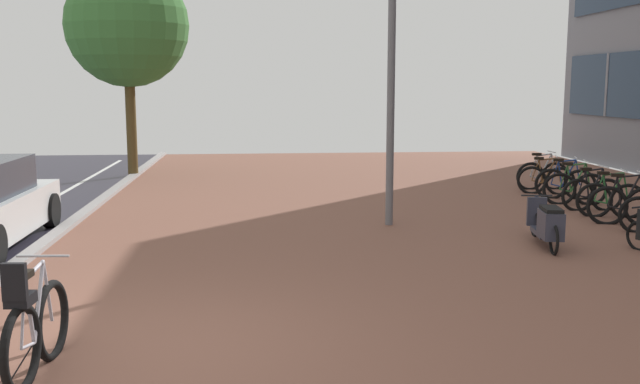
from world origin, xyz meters
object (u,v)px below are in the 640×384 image
object	(u,v)px
bicycle_foreground	(31,330)
bicycle_rack_08	(565,184)
lamp_post	(392,28)
street_tree	(127,26)
bicycle_rack_05	(611,200)
bicycle_rack_07	(575,189)
scooter_near	(547,224)
bicycle_rack_09	(546,180)
bicycle_rack_04	(626,205)
bicycle_rack_06	(592,194)
bicycle_rack_10	(543,175)

from	to	relation	value
bicycle_foreground	bicycle_rack_08	distance (m)	12.75
lamp_post	street_tree	xyz separation A→B (m)	(-5.93, 7.69, 0.62)
bicycle_rack_05	bicycle_rack_07	xyz separation A→B (m)	(-0.04, 1.50, 0.01)
scooter_near	bicycle_rack_08	bearing A→B (deg)	62.46
bicycle_rack_09	scooter_near	bearing A→B (deg)	-112.91
street_tree	bicycle_foreground	bearing A→B (deg)	-84.13
scooter_near	street_tree	bearing A→B (deg)	129.69
bicycle_rack_04	street_tree	bearing A→B (deg)	141.77
bicycle_rack_06	street_tree	size ratio (longest dim) A/B	0.22
bicycle_rack_05	bicycle_rack_04	bearing A→B (deg)	-98.10
bicycle_rack_05	lamp_post	bearing A→B (deg)	-175.74
bicycle_rack_05	bicycle_rack_07	size ratio (longest dim) A/B	0.96
bicycle_foreground	bicycle_rack_06	bearing A→B (deg)	39.99
bicycle_rack_06	bicycle_rack_08	world-z (taller)	bicycle_rack_08
bicycle_foreground	scooter_near	distance (m)	7.94
lamp_post	street_tree	distance (m)	9.73
bicycle_rack_08	scooter_near	bearing A→B (deg)	-117.54
bicycle_rack_07	street_tree	world-z (taller)	street_tree
bicycle_rack_05	bicycle_rack_08	size ratio (longest dim) A/B	1.00
bicycle_foreground	bicycle_rack_05	bearing A→B (deg)	37.02
bicycle_rack_05	bicycle_rack_07	bearing A→B (deg)	91.41
bicycle_foreground	lamp_post	world-z (taller)	lamp_post
bicycle_foreground	scooter_near	size ratio (longest dim) A/B	0.83
bicycle_rack_08	lamp_post	size ratio (longest dim) A/B	0.20
bicycle_rack_06	street_tree	bearing A→B (deg)	147.52
bicycle_rack_07	lamp_post	xyz separation A→B (m)	(-4.43, -1.83, 3.22)
bicycle_rack_04	bicycle_rack_08	xyz separation A→B (m)	(0.20, 2.99, -0.01)
bicycle_rack_07	bicycle_rack_04	bearing A→B (deg)	-91.77
bicycle_rack_04	bicycle_rack_09	xyz separation A→B (m)	(0.06, 3.74, -0.03)
bicycle_rack_07	bicycle_rack_09	distance (m)	1.50
bicycle_rack_07	street_tree	xyz separation A→B (m)	(-10.36, 5.86, 3.84)
bicycle_rack_05	bicycle_rack_06	bearing A→B (deg)	90.91
bicycle_rack_08	scooter_near	world-z (taller)	bicycle_rack_08
bicycle_rack_04	lamp_post	world-z (taller)	lamp_post
bicycle_rack_04	bicycle_rack_08	bearing A→B (deg)	86.19
bicycle_rack_07	bicycle_foreground	bearing A→B (deg)	-137.22
bicycle_rack_07	bicycle_rack_10	bearing A→B (deg)	84.33
bicycle_rack_04	bicycle_rack_07	bearing A→B (deg)	88.23
bicycle_rack_09	bicycle_rack_10	distance (m)	0.78
bicycle_rack_10	bicycle_foreground	bearing A→B (deg)	-131.05
bicycle_rack_08	bicycle_rack_07	bearing A→B (deg)	-99.83
bicycle_rack_04	bicycle_rack_05	distance (m)	0.76
bicycle_rack_09	bicycle_rack_10	xyz separation A→B (m)	(0.23, 0.75, 0.01)
bicycle_rack_06	bicycle_rack_08	size ratio (longest dim) A/B	1.01
bicycle_rack_08	bicycle_rack_10	size ratio (longest dim) A/B	0.97
bicycle_rack_10	lamp_post	xyz separation A→B (m)	(-4.65, -4.07, 3.22)
bicycle_foreground	bicycle_rack_09	xyz separation A→B (m)	(8.90, 9.74, -0.07)
bicycle_rack_09	lamp_post	world-z (taller)	lamp_post
lamp_post	bicycle_foreground	bearing A→B (deg)	-124.91
bicycle_rack_04	lamp_post	size ratio (longest dim) A/B	0.21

